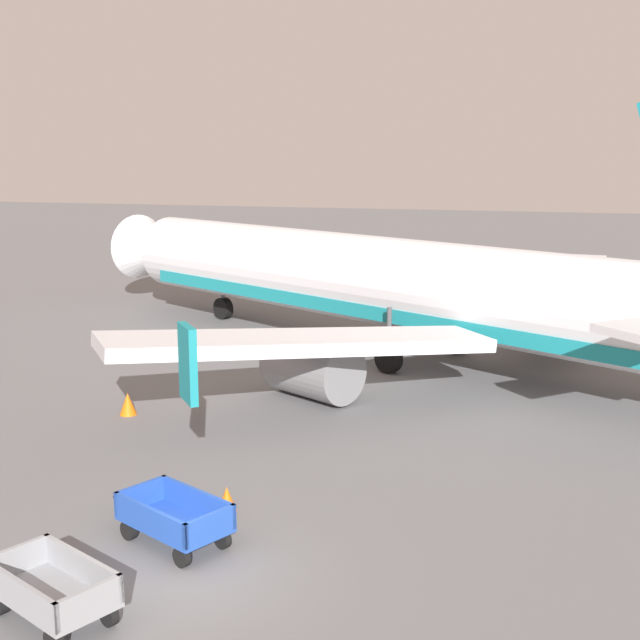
{
  "coord_description": "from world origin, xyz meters",
  "views": [
    {
      "loc": [
        7.01,
        -14.32,
        8.5
      ],
      "look_at": [
        -0.72,
        12.83,
        2.8
      ],
      "focal_mm": 47.04,
      "sensor_mm": 36.0,
      "label": 1
    }
  ],
  "objects": [
    {
      "name": "ground_plane",
      "position": [
        0.0,
        0.0,
        0.0
      ],
      "size": [
        220.0,
        220.0,
        0.0
      ],
      "primitive_type": "plane",
      "color": "slate"
    },
    {
      "name": "airplane",
      "position": [
        0.69,
        19.54,
        3.05
      ],
      "size": [
        34.55,
        28.68,
        11.34
      ],
      "color": "silver",
      "rests_on": "ground"
    },
    {
      "name": "baggage_cart_nearest",
      "position": [
        -1.59,
        -2.12,
        0.6
      ],
      "size": [
        3.53,
        2.33,
        1.07
      ],
      "color": "gray",
      "rests_on": "ground"
    },
    {
      "name": "baggage_cart_second_in_row",
      "position": [
        -0.77,
        1.29,
        0.6
      ],
      "size": [
        3.51,
        2.36,
        1.07
      ],
      "color": "#234CB2",
      "rests_on": "ground"
    },
    {
      "name": "traffic_cone_near_plane",
      "position": [
        -6.28,
        9.33,
        0.37
      ],
      "size": [
        0.56,
        0.56,
        0.73
      ],
      "primitive_type": "cone",
      "color": "orange",
      "rests_on": "ground"
    },
    {
      "name": "traffic_cone_mid_apron",
      "position": [
        -0.3,
        3.19,
        0.31
      ],
      "size": [
        0.47,
        0.47,
        0.62
      ],
      "primitive_type": "cone",
      "color": "orange",
      "rests_on": "ground"
    }
  ]
}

